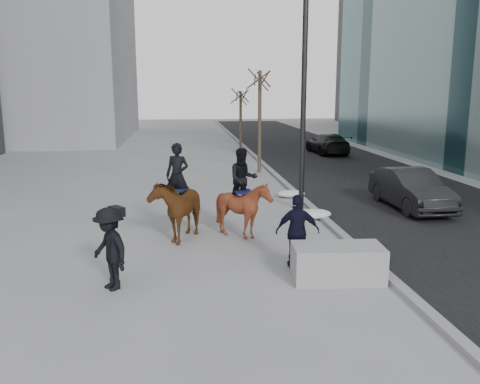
{
  "coord_description": "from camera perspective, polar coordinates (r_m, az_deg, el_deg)",
  "views": [
    {
      "loc": [
        -1.49,
        -11.72,
        4.14
      ],
      "look_at": [
        0.0,
        1.2,
        1.5
      ],
      "focal_mm": 38.0,
      "sensor_mm": 36.0,
      "label": 1
    }
  ],
  "objects": [
    {
      "name": "tree_near",
      "position": [
        25.49,
        2.22,
        8.46
      ],
      "size": [
        1.2,
        1.2,
        5.59
      ],
      "primitive_type": null,
      "color": "#3A2F22",
      "rests_on": "ground"
    },
    {
      "name": "road",
      "position": [
        23.68,
        14.53,
        1.06
      ],
      "size": [
        8.0,
        90.0,
        0.01
      ],
      "primitive_type": "cube",
      "color": "black",
      "rests_on": "ground"
    },
    {
      "name": "snow_piles",
      "position": [
        15.51,
        9.35,
        -3.55
      ],
      "size": [
        1.39,
        8.56,
        0.35
      ],
      "color": "silver",
      "rests_on": "ground"
    },
    {
      "name": "tree_far",
      "position": [
        33.59,
        0.07,
        8.23
      ],
      "size": [
        1.2,
        1.2,
        4.46
      ],
      "primitive_type": null,
      "color": "#3B2F23",
      "rests_on": "ground"
    },
    {
      "name": "car_near",
      "position": [
        18.8,
        18.65,
        0.31
      ],
      "size": [
        1.55,
        4.25,
        1.39
      ],
      "primitive_type": "imported",
      "rotation": [
        0.0,
        0.0,
        0.02
      ],
      "color": "black",
      "rests_on": "ground"
    },
    {
      "name": "car_far",
      "position": [
        33.64,
        9.79,
        5.4
      ],
      "size": [
        2.07,
        4.68,
        1.33
      ],
      "primitive_type": "imported",
      "rotation": [
        0.0,
        0.0,
        3.19
      ],
      "color": "black",
      "rests_on": "ground"
    },
    {
      "name": "feeder",
      "position": [
        11.96,
        6.48,
        -4.43
      ],
      "size": [
        1.07,
        0.91,
        1.75
      ],
      "color": "black",
      "rests_on": "ground"
    },
    {
      "name": "planter",
      "position": [
        11.46,
        10.9,
        -7.82
      ],
      "size": [
        2.03,
        1.13,
        0.79
      ],
      "primitive_type": "cube",
      "rotation": [
        0.0,
        0.0,
        -0.07
      ],
      "color": "#99999C",
      "rests_on": "ground"
    },
    {
      "name": "mounted_right",
      "position": [
        14.26,
        0.38,
        -1.18
      ],
      "size": [
        1.48,
        1.63,
        2.53
      ],
      "color": "#522410",
      "rests_on": "ground"
    },
    {
      "name": "curb",
      "position": [
        22.55,
        5.01,
        1.02
      ],
      "size": [
        0.25,
        90.0,
        0.12
      ],
      "primitive_type": "cube",
      "color": "gray",
      "rests_on": "ground"
    },
    {
      "name": "lamppost",
      "position": [
        17.17,
        7.44,
        14.24
      ],
      "size": [
        0.25,
        2.55,
        9.09
      ],
      "color": "black",
      "rests_on": "ground"
    },
    {
      "name": "ground",
      "position": [
        12.52,
        0.64,
        -7.84
      ],
      "size": [
        120.0,
        120.0,
        0.0
      ],
      "primitive_type": "plane",
      "color": "gray",
      "rests_on": "ground"
    },
    {
      "name": "camera_crew",
      "position": [
        10.96,
        -14.43,
        -6.17
      ],
      "size": [
        1.2,
        1.3,
        1.75
      ],
      "color": "black",
      "rests_on": "ground"
    },
    {
      "name": "mounted_left",
      "position": [
        14.33,
        -6.98,
        -1.28
      ],
      "size": [
        1.67,
        2.28,
        2.68
      ],
      "color": "#4C2B0F",
      "rests_on": "ground"
    }
  ]
}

